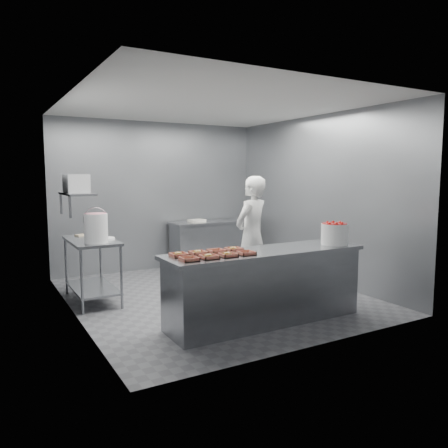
# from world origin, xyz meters

# --- Properties ---
(floor) EXTENTS (4.50, 4.50, 0.00)m
(floor) POSITION_xyz_m (0.00, 0.00, 0.00)
(floor) COLOR #4C4C51
(floor) RESTS_ON ground
(ceiling) EXTENTS (4.50, 4.50, 0.00)m
(ceiling) POSITION_xyz_m (0.00, 0.00, 2.80)
(ceiling) COLOR white
(ceiling) RESTS_ON wall_back
(wall_back) EXTENTS (4.00, 0.04, 2.80)m
(wall_back) POSITION_xyz_m (0.00, 2.25, 1.40)
(wall_back) COLOR slate
(wall_back) RESTS_ON ground
(wall_left) EXTENTS (0.04, 4.50, 2.80)m
(wall_left) POSITION_xyz_m (-2.00, 0.00, 1.40)
(wall_left) COLOR slate
(wall_left) RESTS_ON ground
(wall_right) EXTENTS (0.04, 4.50, 2.80)m
(wall_right) POSITION_xyz_m (2.00, 0.00, 1.40)
(wall_right) COLOR slate
(wall_right) RESTS_ON ground
(service_counter) EXTENTS (2.60, 0.70, 0.90)m
(service_counter) POSITION_xyz_m (0.00, -1.35, 0.45)
(service_counter) COLOR slate
(service_counter) RESTS_ON ground
(prep_table) EXTENTS (0.60, 1.20, 0.90)m
(prep_table) POSITION_xyz_m (-1.65, 0.60, 0.59)
(prep_table) COLOR slate
(prep_table) RESTS_ON ground
(back_counter) EXTENTS (1.50, 0.60, 0.90)m
(back_counter) POSITION_xyz_m (0.90, 1.90, 0.45)
(back_counter) COLOR slate
(back_counter) RESTS_ON ground
(wall_shelf) EXTENTS (0.35, 0.90, 0.03)m
(wall_shelf) POSITION_xyz_m (-1.82, 0.60, 1.55)
(wall_shelf) COLOR slate
(wall_shelf) RESTS_ON wall_left
(tray_0) EXTENTS (0.19, 0.18, 0.04)m
(tray_0) POSITION_xyz_m (-1.09, -1.49, 0.92)
(tray_0) COLOR tan
(tray_0) RESTS_ON service_counter
(tray_1) EXTENTS (0.19, 0.18, 0.06)m
(tray_1) POSITION_xyz_m (-0.85, -1.49, 0.92)
(tray_1) COLOR tan
(tray_1) RESTS_ON service_counter
(tray_2) EXTENTS (0.19, 0.18, 0.06)m
(tray_2) POSITION_xyz_m (-0.61, -1.49, 0.92)
(tray_2) COLOR tan
(tray_2) RESTS_ON service_counter
(tray_3) EXTENTS (0.19, 0.18, 0.04)m
(tray_3) POSITION_xyz_m (-0.37, -1.49, 0.92)
(tray_3) COLOR tan
(tray_3) RESTS_ON service_counter
(tray_4) EXTENTS (0.19, 0.18, 0.06)m
(tray_4) POSITION_xyz_m (-1.09, -1.21, 0.92)
(tray_4) COLOR tan
(tray_4) RESTS_ON service_counter
(tray_5) EXTENTS (0.19, 0.18, 0.06)m
(tray_5) POSITION_xyz_m (-0.85, -1.21, 0.92)
(tray_5) COLOR tan
(tray_5) RESTS_ON service_counter
(tray_6) EXTENTS (0.19, 0.18, 0.04)m
(tray_6) POSITION_xyz_m (-0.61, -1.21, 0.92)
(tray_6) COLOR tan
(tray_6) RESTS_ON service_counter
(tray_7) EXTENTS (0.19, 0.18, 0.06)m
(tray_7) POSITION_xyz_m (-0.37, -1.21, 0.92)
(tray_7) COLOR tan
(tray_7) RESTS_ON service_counter
(worker) EXTENTS (0.77, 0.65, 1.79)m
(worker) POSITION_xyz_m (0.59, -0.14, 0.90)
(worker) COLOR white
(worker) RESTS_ON ground
(strawberry_tub) EXTENTS (0.34, 0.34, 0.28)m
(strawberry_tub) POSITION_xyz_m (1.03, -1.45, 1.05)
(strawberry_tub) COLOR silver
(strawberry_tub) RESTS_ON service_counter
(glaze_bucket) EXTENTS (0.33, 0.31, 0.48)m
(glaze_bucket) POSITION_xyz_m (-1.66, 0.25, 1.11)
(glaze_bucket) COLOR silver
(glaze_bucket) RESTS_ON prep_table
(bucket_lid) EXTENTS (0.41, 0.41, 0.03)m
(bucket_lid) POSITION_xyz_m (-1.51, 0.49, 0.91)
(bucket_lid) COLOR silver
(bucket_lid) RESTS_ON prep_table
(rag) EXTENTS (0.18, 0.16, 0.02)m
(rag) POSITION_xyz_m (-1.70, 1.04, 0.91)
(rag) COLOR #CCB28C
(rag) RESTS_ON prep_table
(appliance) EXTENTS (0.32, 0.36, 0.25)m
(appliance) POSITION_xyz_m (-1.82, 0.62, 1.69)
(appliance) COLOR gray
(appliance) RESTS_ON wall_shelf
(paper_stack) EXTENTS (0.33, 0.26, 0.05)m
(paper_stack) POSITION_xyz_m (0.65, 1.90, 0.92)
(paper_stack) COLOR silver
(paper_stack) RESTS_ON back_counter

